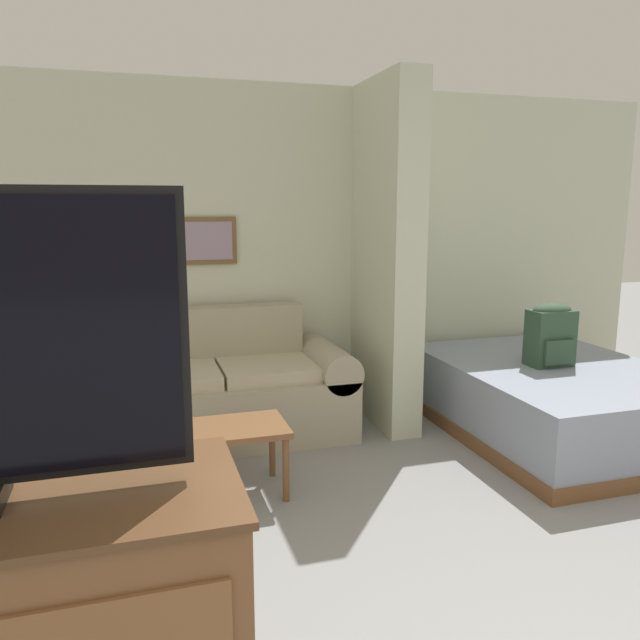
{
  "coord_description": "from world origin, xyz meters",
  "views": [
    {
      "loc": [
        -1.16,
        -0.99,
        1.69
      ],
      "look_at": [
        -0.15,
        2.31,
        1.05
      ],
      "focal_mm": 35.0,
      "sensor_mm": 36.0,
      "label": 1
    }
  ],
  "objects_px": {
    "couch": "(219,392)",
    "bed": "(552,397)",
    "coffee_table": "(238,436)",
    "backpack": "(551,334)",
    "table_lamp": "(61,341)"
  },
  "relations": [
    {
      "from": "bed",
      "to": "table_lamp",
      "type": "bearing_deg",
      "value": 168.73
    },
    {
      "from": "coffee_table",
      "to": "backpack",
      "type": "relative_size",
      "value": 1.23
    },
    {
      "from": "coffee_table",
      "to": "bed",
      "type": "xyz_separation_m",
      "value": [
        2.43,
        0.34,
        -0.09
      ]
    },
    {
      "from": "couch",
      "to": "table_lamp",
      "type": "height_order",
      "value": "couch"
    },
    {
      "from": "coffee_table",
      "to": "bed",
      "type": "distance_m",
      "value": 2.45
    },
    {
      "from": "coffee_table",
      "to": "bed",
      "type": "bearing_deg",
      "value": 7.87
    },
    {
      "from": "coffee_table",
      "to": "couch",
      "type": "bearing_deg",
      "value": 88.73
    },
    {
      "from": "table_lamp",
      "to": "backpack",
      "type": "xyz_separation_m",
      "value": [
        3.39,
        -0.7,
        -0.02
      ]
    },
    {
      "from": "coffee_table",
      "to": "table_lamp",
      "type": "bearing_deg",
      "value": 135.04
    },
    {
      "from": "backpack",
      "to": "bed",
      "type": "bearing_deg",
      "value": 9.28
    },
    {
      "from": "table_lamp",
      "to": "bed",
      "type": "relative_size",
      "value": 0.18
    },
    {
      "from": "backpack",
      "to": "coffee_table",
      "type": "bearing_deg",
      "value": -172.16
    },
    {
      "from": "couch",
      "to": "bed",
      "type": "relative_size",
      "value": 0.95
    },
    {
      "from": "bed",
      "to": "backpack",
      "type": "height_order",
      "value": "backpack"
    },
    {
      "from": "table_lamp",
      "to": "bed",
      "type": "xyz_separation_m",
      "value": [
        3.45,
        -0.69,
        -0.51
      ]
    }
  ]
}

